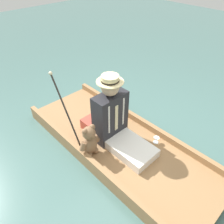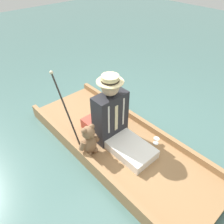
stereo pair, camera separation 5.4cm
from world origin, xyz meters
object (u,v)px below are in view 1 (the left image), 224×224
walking_cane (64,106)px  teddy_bear (90,141)px  wine_glass (156,139)px  seated_person (116,121)px

walking_cane → teddy_bear: bearing=94.6°
wine_glass → seated_person: bearing=-47.8°
wine_glass → walking_cane: walking_cane is taller
seated_person → walking_cane: bearing=-50.8°
wine_glass → teddy_bear: bearing=-31.5°
teddy_bear → wine_glass: teddy_bear is taller
walking_cane → wine_glass: bearing=131.4°
teddy_bear → wine_glass: bearing=148.5°
teddy_bear → wine_glass: (-0.70, 0.43, -0.13)m
teddy_bear → walking_cane: size_ratio=0.47×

